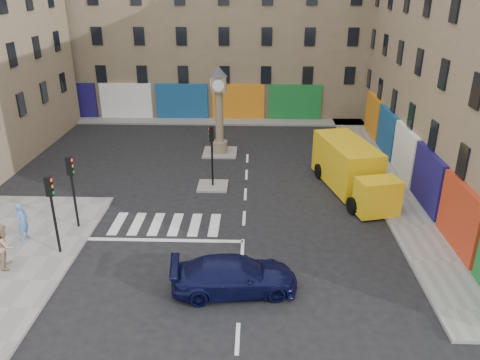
{
  "coord_description": "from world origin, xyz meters",
  "views": [
    {
      "loc": [
        0.52,
        -17.83,
        11.55
      ],
      "look_at": [
        -0.23,
        4.45,
        2.0
      ],
      "focal_mm": 35.0,
      "sensor_mm": 36.0,
      "label": 1
    }
  ],
  "objects_px": {
    "traffic_light_island": "(212,146)",
    "clock_pillar": "(219,105)",
    "pedestrian_tan": "(5,246)",
    "navy_sedan": "(234,276)",
    "traffic_light_left_near": "(52,203)",
    "pedestrian_blue": "(23,221)",
    "traffic_light_left_far": "(72,181)",
    "yellow_van": "(351,169)"
  },
  "relations": [
    {
      "from": "traffic_light_left_near",
      "to": "clock_pillar",
      "type": "distance_m",
      "value": 15.19
    },
    {
      "from": "yellow_van",
      "to": "pedestrian_tan",
      "type": "xyz_separation_m",
      "value": [
        -16.28,
        -8.86,
        -0.21
      ]
    },
    {
      "from": "traffic_light_island",
      "to": "navy_sedan",
      "type": "height_order",
      "value": "traffic_light_island"
    },
    {
      "from": "traffic_light_island",
      "to": "yellow_van",
      "type": "distance_m",
      "value": 8.29
    },
    {
      "from": "traffic_light_left_far",
      "to": "traffic_light_island",
      "type": "xyz_separation_m",
      "value": [
        6.3,
        5.4,
        -0.03
      ]
    },
    {
      "from": "traffic_light_left_near",
      "to": "traffic_light_island",
      "type": "height_order",
      "value": "traffic_light_left_near"
    },
    {
      "from": "navy_sedan",
      "to": "pedestrian_tan",
      "type": "bearing_deg",
      "value": 75.83
    },
    {
      "from": "traffic_light_left_near",
      "to": "traffic_light_island",
      "type": "xyz_separation_m",
      "value": [
        6.3,
        7.8,
        -0.03
      ]
    },
    {
      "from": "pedestrian_blue",
      "to": "traffic_light_island",
      "type": "bearing_deg",
      "value": -44.94
    },
    {
      "from": "traffic_light_left_near",
      "to": "pedestrian_blue",
      "type": "xyz_separation_m",
      "value": [
        -2.06,
        1.05,
        -1.52
      ]
    },
    {
      "from": "traffic_light_left_far",
      "to": "navy_sedan",
      "type": "distance_m",
      "value": 9.6
    },
    {
      "from": "traffic_light_left_near",
      "to": "yellow_van",
      "type": "xyz_separation_m",
      "value": [
        14.5,
        7.67,
        -1.26
      ]
    },
    {
      "from": "pedestrian_blue",
      "to": "pedestrian_tan",
      "type": "height_order",
      "value": "pedestrian_tan"
    },
    {
      "from": "clock_pillar",
      "to": "yellow_van",
      "type": "bearing_deg",
      "value": -36.78
    },
    {
      "from": "traffic_light_left_near",
      "to": "yellow_van",
      "type": "height_order",
      "value": "traffic_light_left_near"
    },
    {
      "from": "navy_sedan",
      "to": "pedestrian_blue",
      "type": "distance_m",
      "value": 10.73
    },
    {
      "from": "clock_pillar",
      "to": "navy_sedan",
      "type": "distance_m",
      "value": 16.59
    },
    {
      "from": "traffic_light_island",
      "to": "clock_pillar",
      "type": "bearing_deg",
      "value": 90.0
    },
    {
      "from": "traffic_light_island",
      "to": "navy_sedan",
      "type": "distance_m",
      "value": 10.57
    },
    {
      "from": "traffic_light_left_far",
      "to": "traffic_light_island",
      "type": "height_order",
      "value": "traffic_light_left_far"
    },
    {
      "from": "clock_pillar",
      "to": "traffic_light_left_near",
      "type": "bearing_deg",
      "value": -114.55
    },
    {
      "from": "yellow_van",
      "to": "traffic_light_island",
      "type": "bearing_deg",
      "value": 165.65
    },
    {
      "from": "traffic_light_island",
      "to": "clock_pillar",
      "type": "relative_size",
      "value": 0.61
    },
    {
      "from": "clock_pillar",
      "to": "navy_sedan",
      "type": "relative_size",
      "value": 1.22
    },
    {
      "from": "clock_pillar",
      "to": "pedestrian_blue",
      "type": "bearing_deg",
      "value": -123.27
    },
    {
      "from": "traffic_light_island",
      "to": "yellow_van",
      "type": "relative_size",
      "value": 0.47
    },
    {
      "from": "traffic_light_left_near",
      "to": "traffic_light_left_far",
      "type": "distance_m",
      "value": 2.4
    },
    {
      "from": "traffic_light_left_far",
      "to": "clock_pillar",
      "type": "bearing_deg",
      "value": 61.06
    },
    {
      "from": "traffic_light_left_near",
      "to": "traffic_light_left_far",
      "type": "xyz_separation_m",
      "value": [
        0.0,
        2.4,
        0.0
      ]
    },
    {
      "from": "clock_pillar",
      "to": "pedestrian_tan",
      "type": "bearing_deg",
      "value": -118.32
    },
    {
      "from": "pedestrian_blue",
      "to": "pedestrian_tan",
      "type": "bearing_deg",
      "value": -166.55
    },
    {
      "from": "traffic_light_left_near",
      "to": "clock_pillar",
      "type": "relative_size",
      "value": 0.61
    },
    {
      "from": "traffic_light_left_near",
      "to": "clock_pillar",
      "type": "height_order",
      "value": "clock_pillar"
    },
    {
      "from": "traffic_light_left_far",
      "to": "yellow_van",
      "type": "bearing_deg",
      "value": 19.95
    },
    {
      "from": "traffic_light_island",
      "to": "pedestrian_tan",
      "type": "bearing_deg",
      "value": -131.94
    },
    {
      "from": "traffic_light_left_far",
      "to": "pedestrian_blue",
      "type": "height_order",
      "value": "traffic_light_left_far"
    },
    {
      "from": "pedestrian_tan",
      "to": "traffic_light_left_near",
      "type": "bearing_deg",
      "value": -72.23
    },
    {
      "from": "traffic_light_left_near",
      "to": "pedestrian_tan",
      "type": "relative_size",
      "value": 1.85
    },
    {
      "from": "navy_sedan",
      "to": "yellow_van",
      "type": "bearing_deg",
      "value": -39.32
    },
    {
      "from": "traffic_light_left_near",
      "to": "pedestrian_tan",
      "type": "height_order",
      "value": "traffic_light_left_near"
    },
    {
      "from": "yellow_van",
      "to": "pedestrian_blue",
      "type": "distance_m",
      "value": 17.84
    },
    {
      "from": "navy_sedan",
      "to": "pedestrian_tan",
      "type": "height_order",
      "value": "pedestrian_tan"
    }
  ]
}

